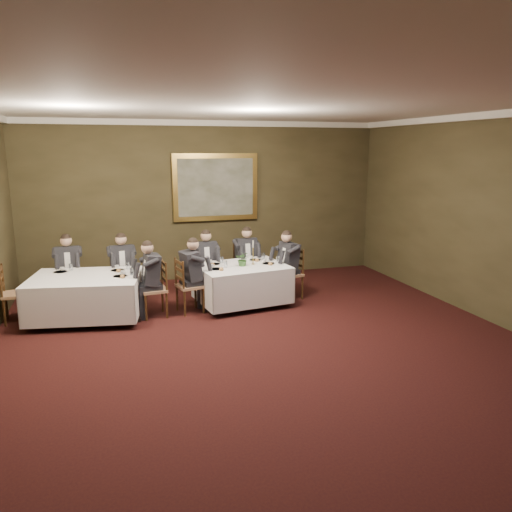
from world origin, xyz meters
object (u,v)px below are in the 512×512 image
table_main (242,282)px  painting (216,187)px  diner_main_backleft (206,271)px  chair_sec_backleft (70,289)px  diner_sec_backleft (69,278)px  diner_sec_backright (123,276)px  chair_sec_endright (155,301)px  chair_main_backright (246,278)px  centerpiece (243,258)px  chair_main_endleft (190,297)px  diner_main_backright (246,267)px  chair_main_endright (290,284)px  table_second (86,294)px  chair_main_backleft (206,282)px  diner_main_endleft (190,285)px  diner_main_endright (290,273)px  candlestick (253,255)px  diner_sec_endright (154,288)px  chair_sec_endleft (16,306)px  chair_sec_backright (123,287)px

table_main → painting: painting is taller
diner_main_backleft → table_main: bearing=121.6°
chair_sec_backleft → diner_sec_backleft: size_ratio=0.74×
chair_sec_backleft → diner_sec_backright: size_ratio=0.74×
diner_sec_backright → chair_sec_endright: size_ratio=1.35×
chair_main_backright → chair_sec_endright: (-1.96, -1.08, 0.00)m
centerpiece → table_main: bearing=106.7°
table_main → chair_main_endleft: bearing=-172.1°
diner_main_backright → centerpiece: diner_main_backright is taller
chair_main_endright → painting: (-1.02, 2.04, 1.78)m
diner_main_backright → painting: (-0.32, 1.31, 1.55)m
chair_sec_backleft → table_second: bearing=105.5°
chair_main_endright → chair_sec_backleft: (-4.13, 0.88, 0.00)m
table_main → chair_main_endright: chair_main_endright is taller
chair_main_backleft → diner_main_endleft: diner_main_endleft is taller
diner_main_endright → candlestick: bearing=85.1°
chair_main_backleft → diner_sec_endright: bearing=36.8°
chair_main_endright → diner_sec_backleft: size_ratio=0.74×
chair_sec_backleft → centerpiece: bearing=159.0°
diner_main_backright → candlestick: diner_main_backright is taller
chair_sec_endleft → centerpiece: size_ratio=3.52×
chair_main_endleft → diner_main_backleft: bearing=139.7°
table_main → table_second: (-2.79, 0.01, 0.00)m
candlestick → chair_main_endright: bearing=7.3°
chair_main_backright → diner_main_backright: (0.00, -0.01, 0.23)m
chair_sec_endleft → diner_main_endright: bearing=85.1°
diner_main_endright → chair_sec_endleft: bearing=77.1°
table_main → table_second: bearing=179.9°
chair_main_backright → painting: (-0.32, 1.29, 1.78)m
painting → candlestick: bearing=-83.8°
diner_sec_backright → diner_sec_endright: bearing=111.9°
table_second → chair_main_endleft: bearing=-4.8°
chair_sec_backright → chair_sec_endleft: same height
diner_main_endleft → chair_sec_backleft: 2.42m
diner_sec_endright → painting: 3.28m
diner_main_backleft → diner_sec_backleft: (-2.57, 0.25, 0.00)m
diner_sec_backleft → chair_sec_endleft: bearing=42.2°
chair_main_endleft → chair_main_backleft: bearing=140.0°
diner_sec_endright → chair_main_backright: bearing=-66.2°
chair_sec_endleft → diner_main_backright: bearing=94.9°
diner_main_backleft → chair_sec_backright: diner_main_backleft is taller
chair_sec_backright → centerpiece: (2.15, -0.89, 0.62)m
diner_main_endright → table_main: bearing=85.7°
diner_main_endleft → chair_sec_backright: bearing=-143.7°
chair_sec_endright → centerpiece: size_ratio=3.52×
chair_main_endleft → chair_sec_backleft: size_ratio=1.00×
chair_main_endleft → diner_sec_endright: size_ratio=0.74×
chair_main_backleft → chair_sec_endleft: (-3.39, -0.57, 0.00)m
diner_main_backleft → chair_sec_endright: diner_main_backleft is taller
chair_main_endleft → diner_sec_endright: diner_sec_endright is taller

